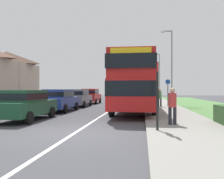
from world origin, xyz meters
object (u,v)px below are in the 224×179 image
(parked_car_dark_green, at_px, (26,104))
(pedestrian_at_stop, at_px, (172,104))
(double_decker_bus, at_px, (135,82))
(parked_car_blue, at_px, (59,99))
(street_lamp_far, at_px, (159,73))
(parked_car_red, at_px, (91,95))
(parked_car_grey, at_px, (78,97))
(bus_stop_sign, at_px, (157,91))
(street_lamp_mid, at_px, (171,63))
(cycle_route_sign, at_px, (168,91))
(pedestrian_walking_away, at_px, (160,97))

(parked_car_dark_green, distance_m, pedestrian_at_stop, 7.36)
(parked_car_dark_green, bearing_deg, double_decker_bus, 45.73)
(parked_car_blue, distance_m, street_lamp_far, 25.50)
(parked_car_blue, xyz_separation_m, parked_car_red, (0.10, 10.12, 0.03))
(parked_car_grey, height_order, bus_stop_sign, bus_stop_sign)
(bus_stop_sign, bearing_deg, pedestrian_at_stop, 64.26)
(double_decker_bus, relative_size, street_lamp_mid, 1.50)
(parked_car_dark_green, xyz_separation_m, bus_stop_sign, (6.53, -2.78, 0.67))
(cycle_route_sign, xyz_separation_m, street_lamp_far, (0.41, 18.48, 2.89))
(cycle_route_sign, height_order, street_lamp_mid, street_lamp_mid)
(double_decker_bus, xyz_separation_m, parked_car_red, (-5.37, 9.68, -1.22))
(pedestrian_at_stop, distance_m, cycle_route_sign, 11.70)
(cycle_route_sign, bearing_deg, parked_car_grey, -178.01)
(pedestrian_walking_away, distance_m, bus_stop_sign, 12.30)
(parked_car_grey, xyz_separation_m, parked_car_red, (0.06, 5.17, 0.03))
(parked_car_grey, relative_size, bus_stop_sign, 1.60)
(pedestrian_walking_away, bearing_deg, double_decker_bus, -117.65)
(parked_car_grey, distance_m, pedestrian_walking_away, 7.51)
(pedestrian_at_stop, distance_m, street_lamp_far, 30.35)
(pedestrian_at_stop, xyz_separation_m, bus_stop_sign, (-0.71, -1.48, 0.56))
(double_decker_bus, relative_size, parked_car_dark_green, 2.57)
(parked_car_red, height_order, street_lamp_mid, street_lamp_mid)
(pedestrian_walking_away, distance_m, street_lamp_mid, 4.95)
(double_decker_bus, relative_size, pedestrian_walking_away, 6.79)
(parked_car_blue, height_order, bus_stop_sign, bus_stop_sign)
(pedestrian_at_stop, height_order, street_lamp_mid, street_lamp_mid)
(double_decker_bus, bearing_deg, pedestrian_walking_away, 62.35)
(parked_car_blue, distance_m, parked_car_grey, 4.95)
(pedestrian_walking_away, bearing_deg, parked_car_blue, -149.94)
(double_decker_bus, relative_size, parked_car_grey, 2.72)
(pedestrian_at_stop, bearing_deg, double_decker_bus, 104.92)
(parked_car_blue, height_order, parked_car_grey, parked_car_grey)
(pedestrian_walking_away, height_order, street_lamp_far, street_lamp_far)
(bus_stop_sign, distance_m, cycle_route_sign, 13.25)
(parked_car_dark_green, bearing_deg, parked_car_blue, 90.64)
(parked_car_grey, xyz_separation_m, street_lamp_mid, (8.82, 2.81, 3.42))
(parked_car_red, bearing_deg, parked_car_grey, -90.69)
(street_lamp_far, bearing_deg, pedestrian_walking_away, -93.55)
(parked_car_grey, bearing_deg, parked_car_red, 89.31)
(parked_car_dark_green, bearing_deg, bus_stop_sign, -23.09)
(parked_car_dark_green, distance_m, parked_car_blue, 5.11)
(double_decker_bus, xyz_separation_m, pedestrian_at_stop, (1.83, -6.86, -1.17))
(parked_car_blue, bearing_deg, parked_car_grey, 89.56)
(bus_stop_sign, bearing_deg, parked_car_dark_green, 156.91)
(parked_car_blue, bearing_deg, parked_car_dark_green, -89.36)
(pedestrian_at_stop, bearing_deg, street_lamp_mid, 83.73)
(double_decker_bus, xyz_separation_m, pedestrian_walking_away, (2.05, 3.91, -1.17))
(parked_car_red, xyz_separation_m, street_lamp_far, (8.62, 13.60, 3.39))
(pedestrian_at_stop, bearing_deg, street_lamp_far, 87.29)
(parked_car_grey, relative_size, pedestrian_at_stop, 2.49)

